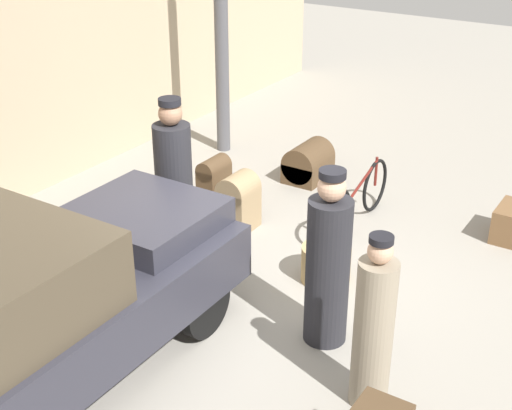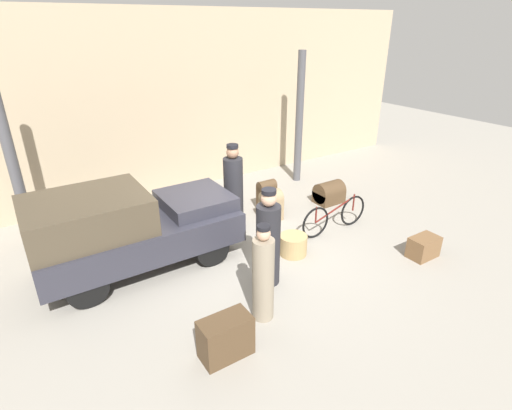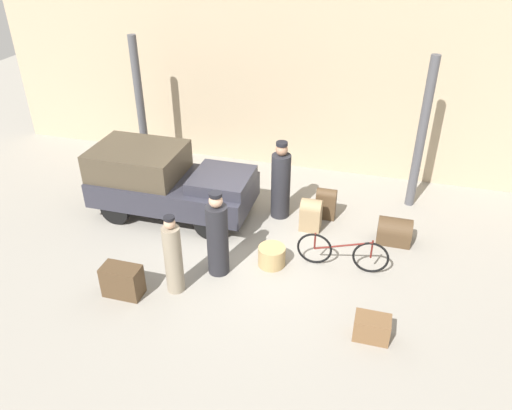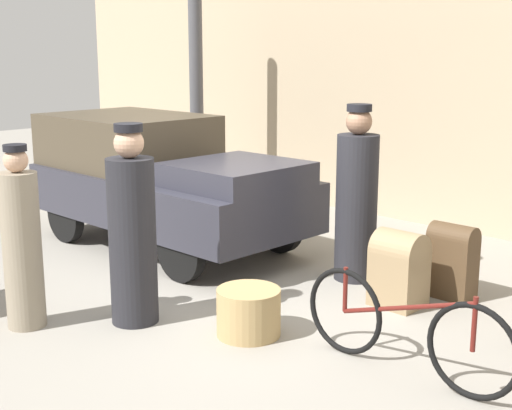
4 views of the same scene
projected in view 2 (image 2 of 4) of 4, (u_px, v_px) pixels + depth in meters
ground_plane at (253, 255)px, 7.81m from camera, size 30.00×30.00×0.00m
station_building_facade at (165, 105)px, 9.97m from camera, size 16.00×0.15×4.50m
canopy_pillar_left at (12, 163)px, 7.42m from camera, size 0.21×0.21×3.51m
canopy_pillar_right at (299, 119)px, 10.80m from camera, size 0.21×0.21×3.51m
truck at (127, 227)px, 7.09m from camera, size 3.56×1.66×1.54m
bicycle at (335, 216)px, 8.57m from camera, size 1.77×0.04×0.74m
wicker_basket at (293, 245)px, 7.77m from camera, size 0.54×0.54×0.40m
conductor_in_dark_uniform at (233, 188)px, 8.77m from camera, size 0.43×0.43×1.81m
porter_lifting_near_truck at (263, 277)px, 5.88m from camera, size 0.33×0.33×1.58m
porter_standing_middle at (268, 242)px, 6.69m from camera, size 0.41×0.41×1.75m
trunk_barrel_dark at (329, 193)px, 10.00m from camera, size 0.69×0.50×0.54m
trunk_wicker_pale at (267, 194)px, 9.59m from camera, size 0.44×0.26×0.73m
suitcase_small_leather at (424, 247)px, 7.68m from camera, size 0.58×0.38×0.42m
trunk_large_brown at (226, 337)px, 5.35m from camera, size 0.70×0.38×0.60m
suitcase_black_upright at (271, 204)px, 9.07m from camera, size 0.44×0.39×0.72m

